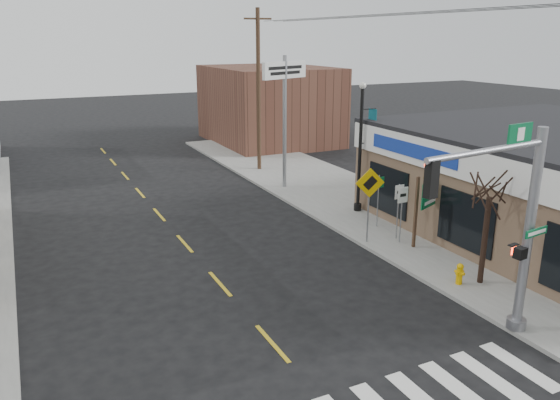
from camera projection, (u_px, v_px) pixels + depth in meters
name	position (u px, v px, depth m)	size (l,w,h in m)	color
sidewalk_right	(363.00, 205.00, 25.83)	(6.00, 38.00, 0.13)	gray
center_line	(220.00, 284.00, 17.76)	(0.12, 56.00, 0.01)	gold
bldg_distant_right	(269.00, 105.00, 40.94)	(8.00, 10.00, 5.60)	brown
traffic_signal_pole	(513.00, 213.00, 13.57)	(4.46, 0.37, 5.65)	gray
guide_sign	(431.00, 200.00, 20.27)	(1.55, 0.13, 2.72)	#463020
fire_hydrant	(460.00, 273.00, 17.36)	(0.22, 0.22, 0.70)	#CF9700
ped_crossing_sign	(369.00, 192.00, 20.47)	(1.14, 0.08, 2.93)	gray
lamp_post	(362.00, 138.00, 23.92)	(0.74, 0.59, 5.74)	black
dance_center_sign	(285.00, 89.00, 27.37)	(3.16, 0.20, 6.72)	gray
bare_tree	(491.00, 181.00, 16.62)	(2.14, 2.14, 4.29)	black
shrub_front	(535.00, 251.00, 18.99)	(1.17, 1.17, 0.88)	#153A14
shrub_back	(468.00, 217.00, 22.49)	(1.22, 1.22, 0.91)	black
utility_pole_far	(258.00, 89.00, 31.34)	(1.59, 0.24, 9.14)	#3C211A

